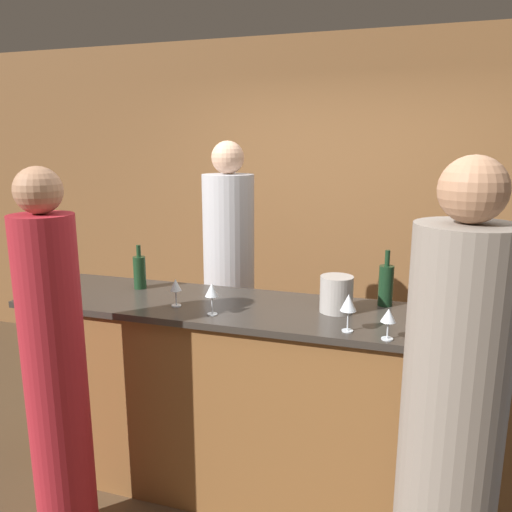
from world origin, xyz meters
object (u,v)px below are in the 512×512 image
(wine_bottle_1, at_px, (140,272))
(guest_1, at_px, (56,377))
(ice_bucket, at_px, (336,294))
(wine_bottle_0, at_px, (386,285))
(bartender, at_px, (229,295))
(guest_0, at_px, (449,441))

(wine_bottle_1, bearing_deg, guest_1, -91.22)
(ice_bucket, bearing_deg, guest_1, -150.33)
(wine_bottle_0, bearing_deg, wine_bottle_1, -176.06)
(guest_1, distance_m, wine_bottle_0, 1.69)
(bartender, xyz_separation_m, wine_bottle_0, (1.06, -0.48, 0.29))
(guest_0, height_order, ice_bucket, guest_0)
(wine_bottle_0, distance_m, wine_bottle_1, 1.41)
(wine_bottle_0, height_order, wine_bottle_1, wine_bottle_0)
(wine_bottle_1, xyz_separation_m, ice_bucket, (1.17, -0.08, -0.01))
(wine_bottle_0, relative_size, wine_bottle_1, 1.15)
(guest_1, xyz_separation_m, wine_bottle_0, (1.42, 0.85, 0.33))
(bartender, height_order, wine_bottle_0, bartender)
(guest_0, bearing_deg, guest_1, 179.37)
(wine_bottle_1, relative_size, ice_bucket, 1.41)
(bartender, relative_size, wine_bottle_0, 6.52)
(guest_0, bearing_deg, ice_bucket, 126.70)
(bartender, relative_size, guest_0, 1.03)
(ice_bucket, bearing_deg, bartender, 141.51)
(bartender, bearing_deg, wine_bottle_1, 58.78)
(bartender, xyz_separation_m, wine_bottle_1, (-0.35, -0.57, 0.28))
(wine_bottle_1, distance_m, ice_bucket, 1.18)
(bartender, distance_m, wine_bottle_0, 1.20)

